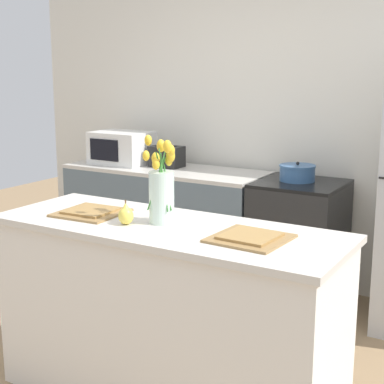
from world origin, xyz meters
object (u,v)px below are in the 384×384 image
at_px(flower_vase, 162,190).
at_px(plate_setting_left, 91,212).
at_px(stove_range, 298,243).
at_px(pear_figurine, 126,215).
at_px(cooking_pot, 297,173).
at_px(microwave, 122,148).
at_px(toaster, 167,157).
at_px(plate_setting_right, 250,237).

relative_size(flower_vase, plate_setting_left, 1.29).
bearing_deg(stove_range, pear_figurine, -99.19).
bearing_deg(cooking_pot, pear_figurine, -97.80).
relative_size(stove_range, plate_setting_left, 2.66).
distance_m(cooking_pot, microwave, 1.56).
relative_size(pear_figurine, cooking_pot, 0.48).
height_order(pear_figurine, cooking_pot, pear_figurine).
xyz_separation_m(stove_range, toaster, (-1.18, 0.05, 0.54)).
bearing_deg(toaster, pear_figurine, -62.56).
bearing_deg(plate_setting_left, pear_figurine, -14.90).
height_order(flower_vase, plate_setting_left, flower_vase).
xyz_separation_m(flower_vase, plate_setting_right, (0.50, -0.04, -0.16)).
height_order(toaster, microwave, microwave).
relative_size(stove_range, plate_setting_right, 2.66).
relative_size(pear_figurine, toaster, 0.44).
bearing_deg(microwave, plate_setting_left, -57.35).
distance_m(pear_figurine, microwave, 2.15).
relative_size(stove_range, pear_figurine, 7.30).
height_order(plate_setting_left, microwave, microwave).
bearing_deg(pear_figurine, plate_setting_left, 165.10).
relative_size(flower_vase, cooking_pot, 1.70).
bearing_deg(cooking_pot, flower_vase, -93.64).
bearing_deg(microwave, stove_range, 0.02).
relative_size(plate_setting_left, microwave, 0.71).
distance_m(toaster, cooking_pot, 1.14).
height_order(pear_figurine, toaster, toaster).
xyz_separation_m(pear_figurine, cooking_pot, (0.24, 1.72, -0.03)).
distance_m(plate_setting_right, cooking_pot, 1.69).
distance_m(flower_vase, plate_setting_left, 0.45).
bearing_deg(stove_range, toaster, 177.53).
relative_size(stove_range, flower_vase, 2.06).
relative_size(flower_vase, pear_figurine, 3.54).
bearing_deg(pear_figurine, stove_range, 80.81).
bearing_deg(microwave, flower_vase, -47.17).
height_order(plate_setting_left, plate_setting_right, same).
bearing_deg(cooking_pot, plate_setting_left, -107.75).
distance_m(flower_vase, pear_figurine, 0.21).
distance_m(pear_figurine, toaster, 1.97).
xyz_separation_m(stove_range, pear_figurine, (-0.27, -1.69, 0.55)).
height_order(flower_vase, plate_setting_right, flower_vase).
bearing_deg(plate_setting_right, cooking_pot, 103.77).
bearing_deg(cooking_pot, stove_range, -35.45).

